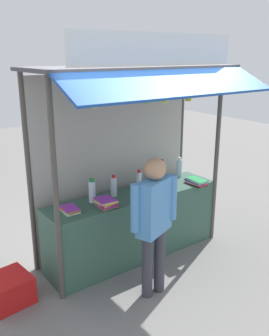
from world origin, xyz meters
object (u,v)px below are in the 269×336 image
at_px(water_bottle_right, 114,186).
at_px(magazine_stack_left, 196,182).
at_px(magazine_stack_mid_left, 106,202).
at_px(water_bottle_front_right, 92,191).
at_px(magazine_stack_far_left, 70,210).
at_px(banana_bunch_inner_right, 146,97).
at_px(banana_bunch_inner_left, 164,97).
at_px(plastic_crate, 9,290).
at_px(water_bottle_front_left, 161,171).
at_px(water_bottle_center, 139,180).
at_px(water_bottle_rear_center, 179,167).
at_px(banana_bunch_leftmost, 188,96).
at_px(banana_bunch_rightmost, 95,100).
at_px(water_bottle_back_left, 158,177).
at_px(vendor_person, 154,215).

bearing_deg(water_bottle_right, magazine_stack_left, -14.62).
bearing_deg(magazine_stack_mid_left, water_bottle_front_right, 108.82).
height_order(water_bottle_front_right, magazine_stack_mid_left, water_bottle_front_right).
bearing_deg(magazine_stack_far_left, banana_bunch_inner_right, -24.29).
bearing_deg(banana_bunch_inner_left, plastic_crate, 168.26).
distance_m(water_bottle_front_left, magazine_stack_far_left, 1.58).
bearing_deg(water_bottle_center, water_bottle_right, -177.31).
bearing_deg(magazine_stack_mid_left, magazine_stack_far_left, 166.66).
relative_size(water_bottle_rear_center, banana_bunch_leftmost, 1.00).
xyz_separation_m(water_bottle_front_left, water_bottle_front_right, (-1.20, -0.12, -0.00)).
bearing_deg(magazine_stack_left, water_bottle_right, 165.38).
distance_m(water_bottle_rear_center, water_bottle_center, 0.80).
distance_m(banana_bunch_inner_right, plastic_crate, 2.59).
height_order(magazine_stack_left, plastic_crate, magazine_stack_left).
height_order(banana_bunch_rightmost, plastic_crate, banana_bunch_rightmost).
height_order(water_bottle_back_left, water_bottle_front_left, water_bottle_front_left).
height_order(banana_bunch_rightmost, vendor_person, banana_bunch_rightmost).
distance_m(water_bottle_back_left, water_bottle_front_left, 0.22).
height_order(banana_bunch_rightmost, banana_bunch_inner_left, same).
height_order(water_bottle_center, magazine_stack_far_left, water_bottle_center).
bearing_deg(water_bottle_center, vendor_person, -118.26).
bearing_deg(magazine_stack_far_left, water_bottle_center, 7.04).
bearing_deg(banana_bunch_inner_right, water_bottle_back_left, 38.42).
bearing_deg(water_bottle_front_right, magazine_stack_mid_left, -71.18).
bearing_deg(magazine_stack_left, water_bottle_front_left, 125.95).
bearing_deg(water_bottle_rear_center, water_bottle_center, -174.82).
bearing_deg(magazine_stack_left, magazine_stack_far_left, 174.18).
bearing_deg(water_bottle_center, magazine_stack_far_left, -172.96).
xyz_separation_m(magazine_stack_far_left, banana_bunch_inner_left, (1.08, -0.36, 1.24)).
distance_m(water_bottle_rear_center, magazine_stack_mid_left, 1.51).
xyz_separation_m(magazine_stack_far_left, plastic_crate, (-0.77, 0.02, -0.76)).
bearing_deg(banana_bunch_leftmost, water_bottle_front_right, 157.12).
distance_m(magazine_stack_left, banana_bunch_rightmost, 2.12).
height_order(water_bottle_front_right, magazine_stack_left, water_bottle_front_right).
bearing_deg(magazine_stack_far_left, magazine_stack_left, -5.82).
bearing_deg(banana_bunch_leftmost, vendor_person, -153.45).
relative_size(banana_bunch_inner_right, vendor_person, 0.17).
bearing_deg(water_bottle_front_right, water_bottle_front_left, 5.52).
bearing_deg(water_bottle_front_left, plastic_crate, -175.21).
bearing_deg(water_bottle_front_right, water_bottle_center, 2.75).
xyz_separation_m(water_bottle_back_left, magazine_stack_mid_left, (-0.95, -0.19, -0.08)).
bearing_deg(water_bottle_front_right, water_bottle_rear_center, 4.00).
height_order(banana_bunch_inner_left, banana_bunch_leftmost, same).
bearing_deg(water_bottle_front_left, water_bottle_back_left, -143.41).
distance_m(magazine_stack_mid_left, banana_bunch_leftmost, 1.61).
distance_m(water_bottle_back_left, water_bottle_center, 0.28).
distance_m(banana_bunch_rightmost, banana_bunch_inner_right, 0.65).
relative_size(water_bottle_front_right, vendor_person, 0.19).
bearing_deg(water_bottle_front_left, vendor_person, -133.50).
xyz_separation_m(water_bottle_back_left, plastic_crate, (-2.16, -0.06, -0.85)).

